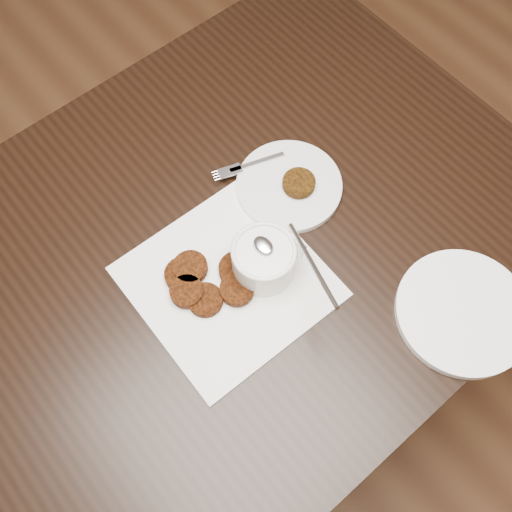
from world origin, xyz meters
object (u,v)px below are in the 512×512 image
Objects in this scene: table at (201,339)px; plate_with_patty at (289,184)px; napkin at (228,281)px; plate_empty at (463,312)px; sauce_ramekin at (264,250)px.

plate_with_patty reaches higher than table.
plate_empty is (0.26, -0.29, 0.01)m from napkin.
sauce_ramekin is 0.65× the size of plate_empty.
table is 7.07× the size of plate_with_patty.
table is at bearing 142.84° from sauce_ramekin.
sauce_ramekin reaches higher than table.
sauce_ramekin is 0.34m from plate_empty.
napkin is 1.56× the size of plate_with_patty.
plate_with_patty is (0.14, 0.09, -0.06)m from sauce_ramekin.
table is 9.37× the size of sauce_ramekin.
plate_with_patty is at bearing 2.63° from table.
plate_with_patty is (0.20, 0.07, 0.01)m from napkin.
plate_empty reaches higher than table.
sauce_ramekin is at bearing -145.99° from plate_with_patty.
sauce_ramekin is 0.75× the size of plate_with_patty.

